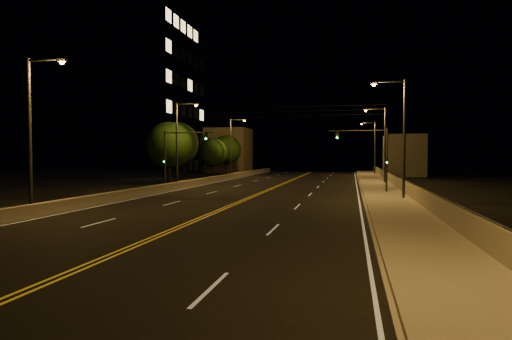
% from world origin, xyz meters
% --- Properties ---
extents(ground, '(160.00, 160.00, 0.00)m').
position_xyz_m(ground, '(0.00, 0.00, 0.00)').
color(ground, black).
rests_on(ground, ground).
extents(road, '(18.00, 120.00, 0.02)m').
position_xyz_m(road, '(0.00, 20.00, 0.01)').
color(road, black).
rests_on(road, ground).
extents(sidewalk, '(3.60, 120.00, 0.30)m').
position_xyz_m(sidewalk, '(10.80, 20.00, 0.15)').
color(sidewalk, gray).
rests_on(sidewalk, ground).
extents(curb, '(0.14, 120.00, 0.15)m').
position_xyz_m(curb, '(8.93, 20.00, 0.07)').
color(curb, gray).
rests_on(curb, ground).
extents(parapet_wall, '(0.30, 120.00, 1.00)m').
position_xyz_m(parapet_wall, '(12.45, 20.00, 0.80)').
color(parapet_wall, gray).
rests_on(parapet_wall, sidewalk).
extents(jersey_barrier, '(0.45, 120.00, 0.77)m').
position_xyz_m(jersey_barrier, '(-9.03, 20.00, 0.39)').
color(jersey_barrier, gray).
rests_on(jersey_barrier, ground).
extents(distant_building_right, '(6.00, 10.00, 6.81)m').
position_xyz_m(distant_building_right, '(16.50, 66.55, 3.40)').
color(distant_building_right, slate).
rests_on(distant_building_right, ground).
extents(distant_building_left, '(8.00, 8.00, 8.77)m').
position_xyz_m(distant_building_left, '(-16.00, 73.31, 4.39)').
color(distant_building_left, slate).
rests_on(distant_building_left, ground).
extents(parapet_rail, '(0.06, 120.00, 0.06)m').
position_xyz_m(parapet_rail, '(12.45, 20.00, 1.33)').
color(parapet_rail, black).
rests_on(parapet_rail, parapet_wall).
extents(lane_markings, '(17.32, 116.00, 0.00)m').
position_xyz_m(lane_markings, '(0.00, 19.93, 0.02)').
color(lane_markings, silver).
rests_on(lane_markings, road).
extents(streetlight_1, '(2.55, 0.28, 9.03)m').
position_xyz_m(streetlight_1, '(11.52, 24.28, 5.22)').
color(streetlight_1, '#2D2D33').
rests_on(streetlight_1, ground).
extents(streetlight_2, '(2.55, 0.28, 9.03)m').
position_xyz_m(streetlight_2, '(11.52, 43.22, 5.22)').
color(streetlight_2, '#2D2D33').
rests_on(streetlight_2, ground).
extents(streetlight_3, '(2.55, 0.28, 9.03)m').
position_xyz_m(streetlight_3, '(11.52, 65.47, 5.22)').
color(streetlight_3, '#2D2D33').
rests_on(streetlight_3, ground).
extents(streetlight_4, '(2.55, 0.28, 9.03)m').
position_xyz_m(streetlight_4, '(-9.92, 12.45, 5.22)').
color(streetlight_4, '#2D2D33').
rests_on(streetlight_4, ground).
extents(streetlight_5, '(2.55, 0.28, 9.03)m').
position_xyz_m(streetlight_5, '(-9.92, 33.77, 5.22)').
color(streetlight_5, '#2D2D33').
rests_on(streetlight_5, ground).
extents(streetlight_6, '(2.55, 0.28, 9.03)m').
position_xyz_m(streetlight_6, '(-9.92, 54.49, 5.22)').
color(streetlight_6, '#2D2D33').
rests_on(streetlight_6, ground).
extents(traffic_signal_right, '(5.11, 0.31, 5.83)m').
position_xyz_m(traffic_signal_right, '(9.97, 29.91, 3.71)').
color(traffic_signal_right, '#2D2D33').
rests_on(traffic_signal_right, ground).
extents(traffic_signal_left, '(5.11, 0.31, 5.83)m').
position_xyz_m(traffic_signal_left, '(-8.77, 29.91, 3.71)').
color(traffic_signal_left, '#2D2D33').
rests_on(traffic_signal_left, ground).
extents(overhead_wires, '(22.00, 0.03, 0.83)m').
position_xyz_m(overhead_wires, '(0.00, 29.50, 7.40)').
color(overhead_wires, black).
extents(building_tower, '(24.00, 15.00, 31.77)m').
position_xyz_m(building_tower, '(-26.55, 47.55, 15.31)').
color(building_tower, slate).
rests_on(building_tower, ground).
extents(tree_0, '(5.42, 5.42, 7.34)m').
position_xyz_m(tree_0, '(-12.77, 37.56, 4.63)').
color(tree_0, black).
rests_on(tree_0, ground).
extents(tree_1, '(5.81, 5.81, 7.87)m').
position_xyz_m(tree_1, '(-14.68, 44.28, 4.96)').
color(tree_1, black).
rests_on(tree_1, ground).
extents(tree_2, '(4.55, 4.55, 6.17)m').
position_xyz_m(tree_2, '(-13.40, 55.50, 3.88)').
color(tree_2, black).
rests_on(tree_2, ground).
extents(tree_3, '(5.08, 5.08, 6.89)m').
position_xyz_m(tree_3, '(-13.12, 61.89, 4.34)').
color(tree_3, black).
rests_on(tree_3, ground).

